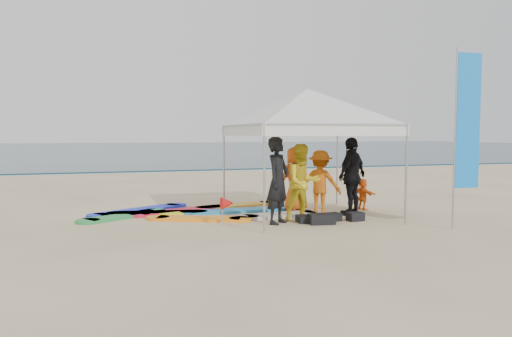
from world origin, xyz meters
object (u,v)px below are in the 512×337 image
object	(u,v)px
person_yellow	(303,182)
canopy_tent	(308,89)
person_orange_b	(295,179)
feather_flag	(467,123)
person_orange_a	(320,183)
surfboard_spread	(194,212)
person_seated	(363,194)
person_black_b	(352,176)
marker_pennant	(227,203)
person_black_a	(278,180)

from	to	relation	value
person_yellow	canopy_tent	distance (m)	2.26
person_orange_b	canopy_tent	size ratio (longest dim) A/B	0.36
person_orange_b	feather_flag	xyz separation A→B (m)	(2.50, -3.29, 1.39)
person_orange_a	surfboard_spread	bearing A→B (deg)	16.03
canopy_tent	feather_flag	size ratio (longest dim) A/B	1.23
person_seated	canopy_tent	distance (m)	3.26
person_seated	feather_flag	xyz separation A→B (m)	(0.72, -2.95, 1.82)
person_black_b	surfboard_spread	bearing A→B (deg)	-53.66
person_yellow	marker_pennant	world-z (taller)	person_yellow
person_yellow	person_orange_a	world-z (taller)	person_yellow
person_black_a	surfboard_spread	xyz separation A→B (m)	(-1.53, 1.98, -0.93)
canopy_tent	surfboard_spread	xyz separation A→B (m)	(-2.53, 1.28, -3.03)
person_black_b	feather_flag	xyz separation A→B (m)	(1.42, -2.28, 1.27)
canopy_tent	marker_pennant	bearing A→B (deg)	-163.91
person_seated	canopy_tent	size ratio (longest dim) A/B	0.18
person_orange_b	person_black_b	bearing A→B (deg)	132.77
person_black_a	person_yellow	distance (m)	0.70
feather_flag	marker_pennant	size ratio (longest dim) A/B	5.93
person_black_a	canopy_tent	distance (m)	2.43
person_yellow	person_black_b	distance (m)	1.50
person_black_a	feather_flag	size ratio (longest dim) A/B	0.51
person_black_b	person_seated	size ratio (longest dim) A/B	2.32
person_seated	feather_flag	distance (m)	3.54
person_orange_b	person_seated	world-z (taller)	person_orange_b
person_orange_a	canopy_tent	world-z (taller)	canopy_tent
person_seated	person_black_b	bearing A→B (deg)	124.60
person_orange_a	feather_flag	distance (m)	3.64
person_seated	surfboard_spread	distance (m)	4.44
feather_flag	marker_pennant	xyz separation A→B (m)	(-4.69, 1.82, -1.73)
feather_flag	person_black_a	bearing A→B (deg)	153.87
surfboard_spread	person_black_a	bearing A→B (deg)	-52.30
person_orange_b	person_black_a	bearing A→B (deg)	51.71
person_orange_a	person_orange_b	xyz separation A→B (m)	(-0.39, 0.69, 0.04)
feather_flag	person_black_b	bearing A→B (deg)	121.93
person_yellow	person_orange_b	size ratio (longest dim) A/B	1.06
person_yellow	marker_pennant	size ratio (longest dim) A/B	2.78
person_seated	person_orange_b	bearing A→B (deg)	70.08
person_seated	surfboard_spread	world-z (taller)	person_seated
person_yellow	person_orange_b	bearing A→B (deg)	70.60
person_orange_a	marker_pennant	world-z (taller)	person_orange_a
person_black_b	feather_flag	distance (m)	2.97
person_yellow	marker_pennant	distance (m)	1.86
person_orange_a	person_black_b	xyz separation A→B (m)	(0.70, -0.32, 0.16)
canopy_tent	person_black_a	bearing A→B (deg)	-145.26
person_orange_a	surfboard_spread	world-z (taller)	person_orange_a
feather_flag	surfboard_spread	bearing A→B (deg)	143.79
person_black_b	marker_pennant	bearing A→B (deg)	-24.19
person_black_a	marker_pennant	xyz separation A→B (m)	(-1.14, 0.08, -0.47)
person_black_a	canopy_tent	bearing A→B (deg)	-8.64
person_black_a	surfboard_spread	world-z (taller)	person_black_a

